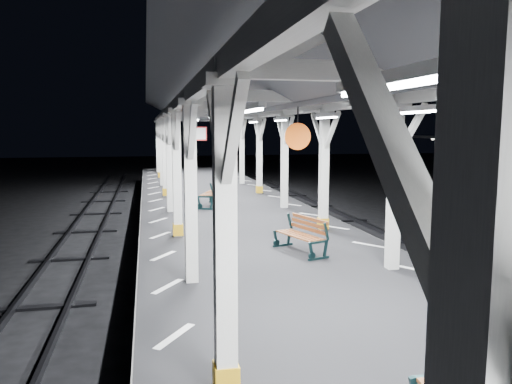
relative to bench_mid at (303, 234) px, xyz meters
name	(u,v)px	position (x,y,z in m)	size (l,w,h in m)	color
ground	(271,292)	(-0.67, 0.33, -1.43)	(120.00, 120.00, 0.00)	black
platform	(271,271)	(-0.67, 0.33, -0.93)	(6.00, 50.00, 1.00)	black
hazard_stripes_left	(163,256)	(-3.12, 0.33, -0.42)	(1.00, 48.00, 0.01)	silver
hazard_stripes_right	(369,245)	(1.78, 0.33, -0.42)	(1.00, 48.00, 0.01)	silver
track_left	(42,305)	(-5.67, 0.33, -1.35)	(2.20, 60.00, 0.16)	#2D2D33
track_right	(461,275)	(4.33, 0.33, -1.35)	(2.20, 60.00, 0.16)	#2D2D33
canopy	(272,94)	(-0.67, 0.31, 3.13)	(5.40, 49.00, 4.65)	silver
bench_mid	(303,234)	(0.00, 0.00, 0.00)	(0.95, 1.57, 0.80)	black
bench_far	(214,192)	(-1.05, 7.20, 0.08)	(1.23, 1.86, 0.95)	black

